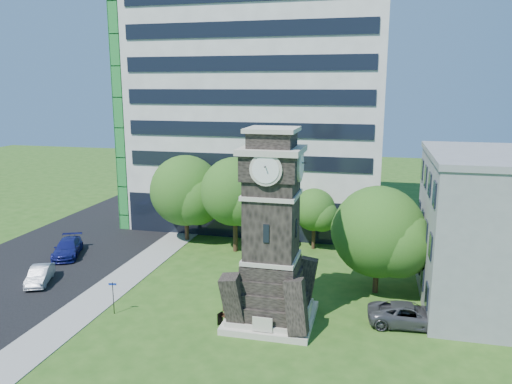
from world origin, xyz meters
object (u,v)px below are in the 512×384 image
(clock_tower, at_px, (271,241))
(car_street_mid, at_px, (40,275))
(park_bench, at_px, (235,317))
(street_sign, at_px, (113,294))
(car_east_lot, at_px, (409,315))
(car_street_north, at_px, (68,248))

(clock_tower, height_order, car_street_mid, clock_tower)
(clock_tower, height_order, park_bench, clock_tower)
(car_street_mid, distance_m, street_sign, 8.76)
(car_east_lot, bearing_deg, street_sign, 94.38)
(clock_tower, distance_m, street_sign, 11.00)
(car_street_mid, xyz_separation_m, park_bench, (16.17, -3.03, -0.10))
(car_street_mid, distance_m, car_street_north, 6.16)
(car_street_north, xyz_separation_m, street_sign, (9.69, -9.30, 0.65))
(street_sign, bearing_deg, park_bench, -7.37)
(clock_tower, relative_size, car_east_lot, 2.40)
(clock_tower, relative_size, car_street_mid, 3.16)
(car_east_lot, bearing_deg, park_bench, 99.14)
(car_east_lot, distance_m, park_bench, 10.85)
(car_street_mid, bearing_deg, car_street_north, 83.24)
(clock_tower, xyz_separation_m, park_bench, (-2.05, -1.20, -4.74))
(park_bench, distance_m, street_sign, 8.17)
(car_street_mid, xyz_separation_m, car_street_north, (-1.63, 5.94, 0.09))
(clock_tower, bearing_deg, car_east_lot, 8.89)
(clock_tower, bearing_deg, car_street_north, 158.66)
(car_street_north, distance_m, street_sign, 13.45)
(car_street_north, relative_size, street_sign, 2.27)
(car_street_mid, bearing_deg, park_bench, -32.76)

